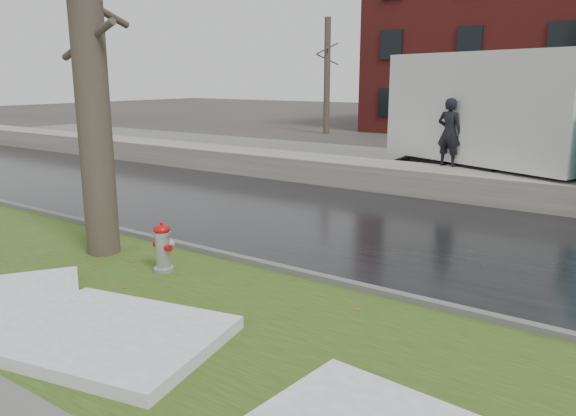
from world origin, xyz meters
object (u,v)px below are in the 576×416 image
Objects in this scene: fire_hydrant at (163,245)px; box_truck at (537,121)px; tree at (88,45)px; worker at (449,132)px.

fire_hydrant is 0.07× the size of box_truck.
tree is 3.85× the size of worker.
tree is 10.06m from worker.
tree reaches higher than worker.
fire_hydrant is 9.61m from worker.
tree is (-1.70, 0.09, 3.25)m from fire_hydrant.
box_truck is (5.26, 10.11, -1.68)m from tree.
box_truck is at bearing 77.25° from fire_hydrant.
box_truck is 2.28m from worker.
box_truck reaches higher than fire_hydrant.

